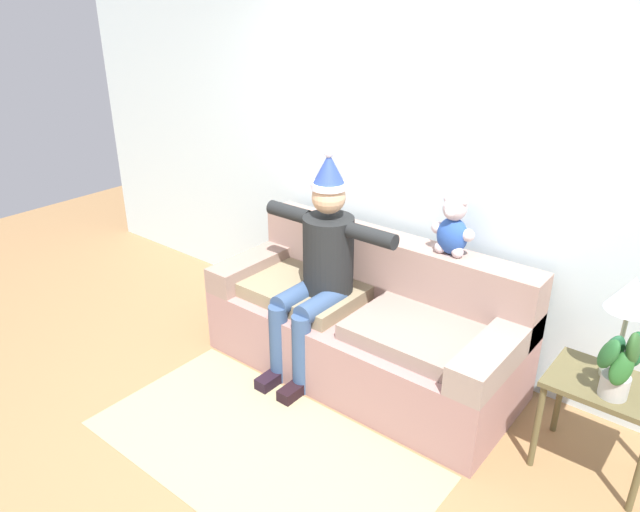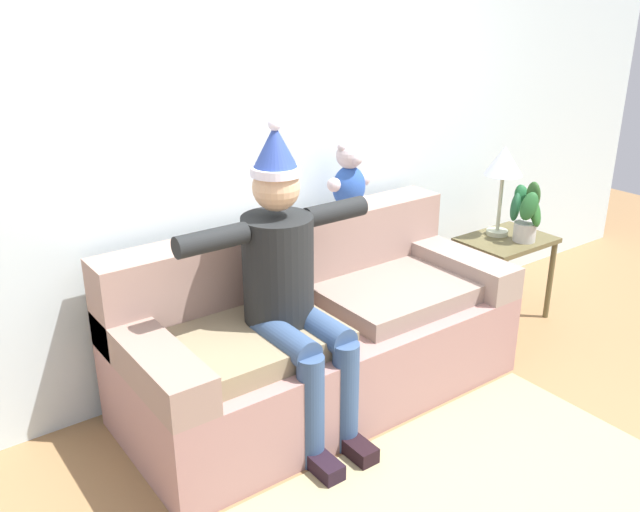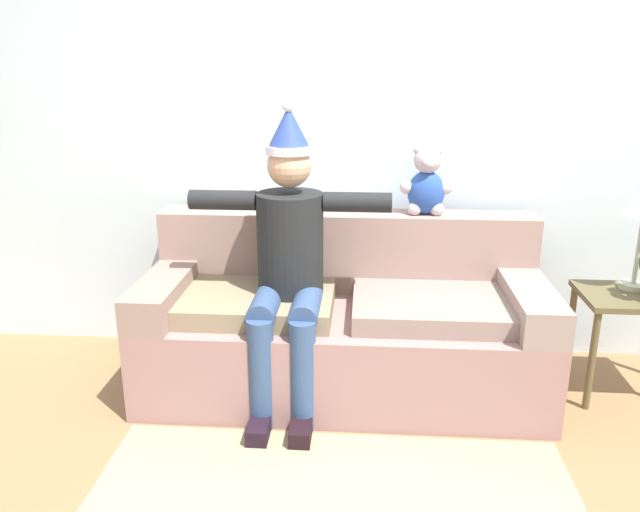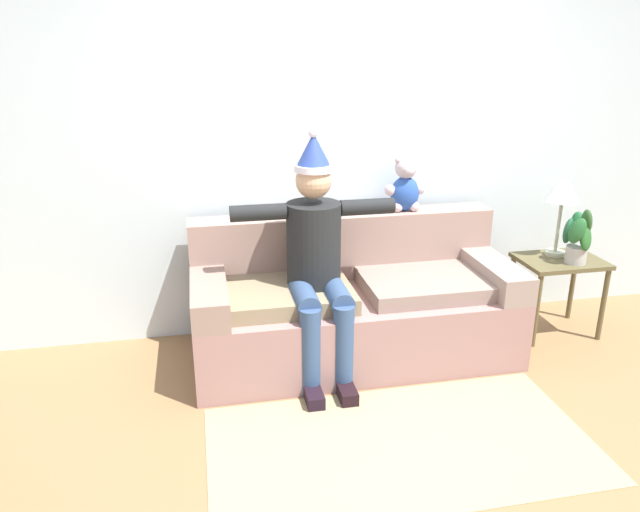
% 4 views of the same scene
% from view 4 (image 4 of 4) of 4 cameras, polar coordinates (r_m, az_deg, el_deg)
% --- Properties ---
extents(ground_plane, '(10.00, 10.00, 0.00)m').
position_cam_4_polar(ground_plane, '(3.37, 7.51, -17.02)').
color(ground_plane, olive).
extents(back_wall, '(7.00, 0.10, 2.70)m').
position_cam_4_polar(back_wall, '(4.25, 1.51, 10.74)').
color(back_wall, silver).
rests_on(back_wall, ground_plane).
extents(couch, '(2.10, 0.90, 0.90)m').
position_cam_4_polar(couch, '(4.04, 3.07, -4.57)').
color(couch, '#9E736E').
rests_on(couch, ground_plane).
extents(person_seated, '(1.02, 0.77, 1.54)m').
position_cam_4_polar(person_seated, '(3.67, -0.31, 0.17)').
color(person_seated, black).
rests_on(person_seated, ground_plane).
extents(teddy_bear, '(0.29, 0.17, 0.38)m').
position_cam_4_polar(teddy_bear, '(4.19, 8.09, 6.54)').
color(teddy_bear, '#284EA3').
rests_on(teddy_bear, couch).
extents(side_table, '(0.57, 0.43, 0.56)m').
position_cam_4_polar(side_table, '(4.59, 21.75, -1.34)').
color(side_table, brown).
rests_on(side_table, ground_plane).
extents(table_lamp, '(0.24, 0.24, 0.58)m').
position_cam_4_polar(table_lamp, '(4.51, 22.07, 5.60)').
color(table_lamp, '#B0B798').
rests_on(table_lamp, side_table).
extents(potted_plant, '(0.23, 0.27, 0.39)m').
position_cam_4_polar(potted_plant, '(4.46, 23.31, 1.67)').
color(potted_plant, '#B1B0A9').
rests_on(potted_plant, side_table).
extents(area_rug, '(2.02, 1.06, 0.01)m').
position_cam_4_polar(area_rug, '(3.34, 7.70, -17.27)').
color(area_rug, tan).
rests_on(area_rug, ground_plane).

